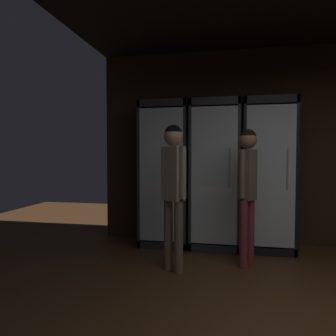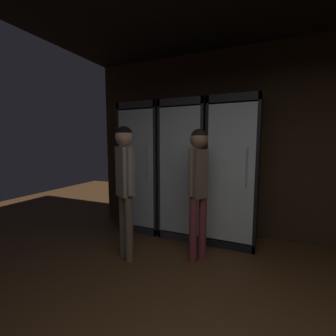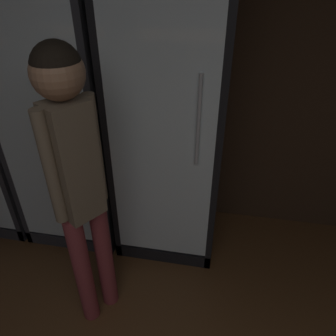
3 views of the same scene
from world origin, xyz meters
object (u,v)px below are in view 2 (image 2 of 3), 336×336
at_px(cooler_far_left, 147,168).
at_px(cooler_left, 187,170).
at_px(shopper_far, 198,178).
at_px(cooler_center, 234,172).
at_px(shopper_near, 125,177).

xyz_separation_m(cooler_far_left, cooler_left, (0.70, -0.00, 0.00)).
height_order(cooler_far_left, shopper_far, cooler_far_left).
distance_m(cooler_left, shopper_far, 0.84).
xyz_separation_m(cooler_center, shopper_far, (-0.30, -0.74, 0.01)).
bearing_deg(cooler_center, shopper_far, -112.21).
bearing_deg(cooler_left, shopper_near, -110.73).
bearing_deg(cooler_far_left, cooler_center, 0.02).
bearing_deg(shopper_near, cooler_far_left, 105.65).
bearing_deg(cooler_left, cooler_far_left, 179.83).
bearing_deg(shopper_far, cooler_center, 67.79).
distance_m(cooler_far_left, shopper_far, 1.33).
bearing_deg(shopper_far, shopper_near, -158.06).
bearing_deg(shopper_near, cooler_center, 43.97).
distance_m(cooler_center, shopper_far, 0.80).
relative_size(shopper_near, shopper_far, 1.02).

